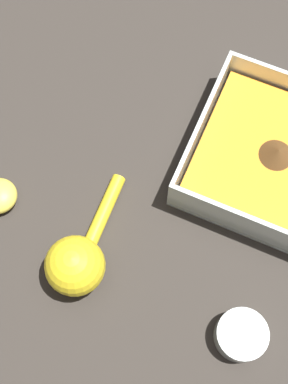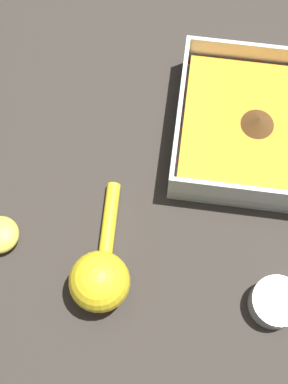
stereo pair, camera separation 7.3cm
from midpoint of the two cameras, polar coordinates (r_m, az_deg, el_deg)
name	(u,v)px [view 2 (the right image)]	position (r m, az deg, el deg)	size (l,w,h in m)	color
ground_plane	(238,161)	(0.79, 7.44, 2.99)	(4.00, 4.00, 0.00)	#332D28
square_dish	(255,129)	(0.79, 9.22, 6.29)	(0.23, 0.23, 0.07)	silver
spice_bowl	(275,302)	(0.72, 10.98, -11.90)	(0.07, 0.07, 0.03)	silver
lemon_squeezer	(100,277)	(0.70, -7.69, -9.36)	(0.08, 0.19, 0.08)	yellow
lemon_half	(0,235)	(0.76, -17.80, -4.73)	(0.05, 0.05, 0.03)	#EFDB4C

